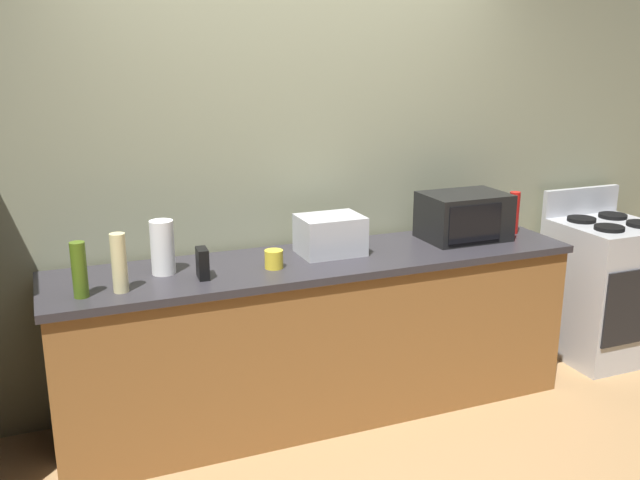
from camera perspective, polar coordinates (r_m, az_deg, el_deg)
name	(u,v)px	position (r m, az deg, el deg)	size (l,w,h in m)	color
ground_plane	(349,446)	(3.75, 2.40, -16.44)	(8.00, 8.00, 0.00)	#A87F51
back_wall	(293,163)	(3.99, -2.23, 6.32)	(6.40, 0.10, 2.70)	gray
counter_run	(320,336)	(3.87, 0.00, -7.85)	(2.84, 0.64, 0.90)	brown
stove_range	(603,289)	(4.93, 22.13, -3.70)	(0.60, 0.61, 1.08)	#B7BABF
microwave	(464,216)	(4.14, 11.66, 1.91)	(0.48, 0.35, 0.27)	black
toaster_oven	(330,235)	(3.77, 0.84, 0.43)	(0.34, 0.26, 0.21)	#B7BABF
paper_towel_roll	(163,247)	(3.51, -12.73, -0.59)	(0.12, 0.12, 0.27)	white
cordless_phone	(203,263)	(3.42, -9.57, -1.89)	(0.05, 0.11, 0.15)	black
bottle_olive_oil	(79,270)	(3.29, -19.05, -2.32)	(0.07, 0.07, 0.26)	#4C6B19
bottle_hand_soap	(119,263)	(3.30, -16.07, -1.81)	(0.07, 0.07, 0.28)	beige
bottle_hot_sauce	(514,213)	(4.35, 15.55, 2.17)	(0.06, 0.06, 0.25)	red
mug_yellow	(274,259)	(3.54, -3.79, -1.57)	(0.09, 0.09, 0.09)	yellow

